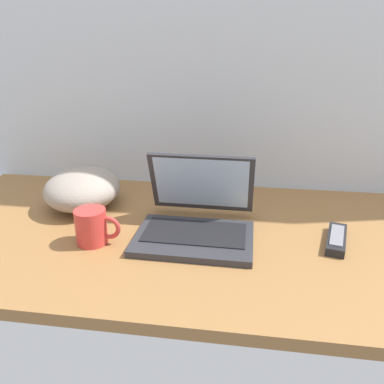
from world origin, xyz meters
TOP-DOWN VIEW (x-y plane):
  - desk at (0.00, 0.00)m, footprint 1.60×0.76m
  - laptop at (0.03, -0.00)m, footprint 0.31×0.30m
  - coffee_mug at (-0.23, -0.10)m, footprint 0.12×0.08m
  - remote_control_near at (0.40, -0.01)m, footprint 0.08×0.17m
  - cushion at (-0.36, 0.13)m, footprint 0.28×0.31m

SIDE VIEW (x-z plane):
  - desk at x=0.00m, z-range 0.00..0.03m
  - remote_control_near at x=0.40m, z-range 0.03..0.05m
  - laptop at x=0.03m, z-range -0.03..0.18m
  - coffee_mug at x=-0.23m, z-range 0.03..0.13m
  - cushion at x=-0.36m, z-range 0.03..0.15m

